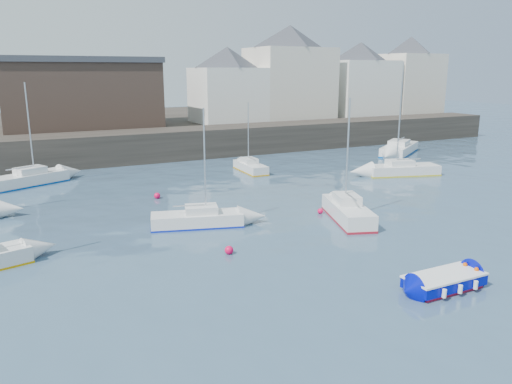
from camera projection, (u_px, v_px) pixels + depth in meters
name	position (u px, v px, depth m)	size (l,w,h in m)	color
water	(381.00, 284.00, 21.54)	(220.00, 220.00, 0.00)	#2D4760
quay_wall	(156.00, 145.00, 51.54)	(90.00, 5.00, 3.00)	#28231E
land_strip	(119.00, 128.00, 67.18)	(90.00, 32.00, 2.80)	#28231E
bldg_east_a	(290.00, 72.00, 64.62)	(13.36, 13.36, 11.80)	beige
bldg_east_b	(360.00, 79.00, 69.22)	(11.88, 11.88, 9.95)	white
bldg_east_c	(409.00, 75.00, 73.04)	(11.14, 11.14, 10.95)	beige
bldg_east_d	(228.00, 84.00, 60.60)	(11.14, 11.14, 8.95)	white
warehouse	(80.00, 93.00, 54.64)	(16.40, 10.40, 7.60)	#3D2D26
blue_dinghy	(444.00, 281.00, 20.99)	(3.55, 1.87, 0.68)	maroon
sailboat_b	(198.00, 219.00, 29.51)	(5.67, 3.14, 6.95)	silver
sailboat_c	(348.00, 211.00, 30.73)	(3.55, 5.91, 7.42)	silver
sailboat_d	(402.00, 169.00, 43.99)	(6.68, 3.77, 8.12)	silver
sailboat_f	(250.00, 167.00, 45.51)	(1.75, 4.87, 6.25)	silver
sailboat_g	(399.00, 149.00, 55.24)	(7.87, 6.49, 9.91)	silver
sailboat_h	(28.00, 179.00, 39.97)	(6.55, 4.51, 8.11)	silver
buoy_near	(229.00, 254.00, 25.13)	(0.44, 0.44, 0.44)	#E90943
buoy_mid	(320.00, 214.00, 32.20)	(0.36, 0.36, 0.36)	#E90943
buoy_far	(157.00, 198.00, 36.00)	(0.45, 0.45, 0.45)	#E90943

